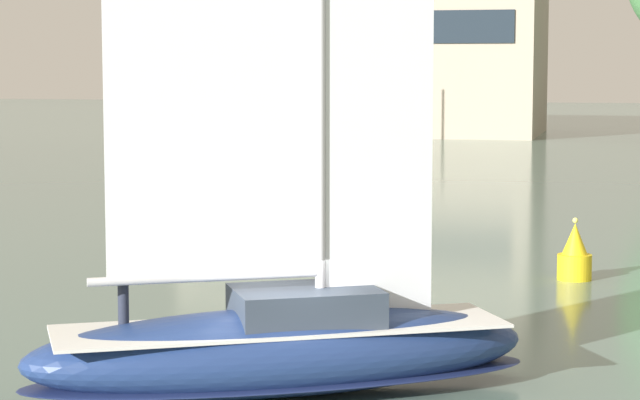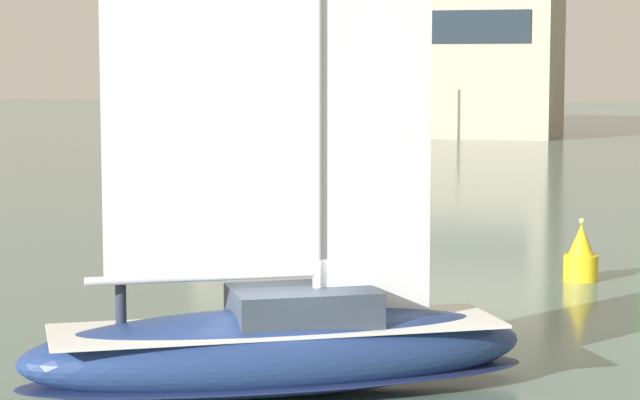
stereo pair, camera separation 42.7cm
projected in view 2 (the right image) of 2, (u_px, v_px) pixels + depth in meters
name	position (u px, v px, depth m)	size (l,w,h in m)	color
ground_plane	(278.00, 394.00, 23.23)	(400.00, 400.00, 0.00)	slate
waterfront_building	(385.00, 36.00, 115.21)	(32.89, 18.91, 17.93)	tan
sailboat_main	(279.00, 338.00, 23.12)	(9.70, 7.03, 13.20)	navy
sailboat_moored_near_marina	(284.00, 139.00, 92.33)	(5.58, 8.49, 11.39)	silver
channel_buoy	(581.00, 256.00, 35.52)	(0.98, 0.98, 1.80)	yellow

